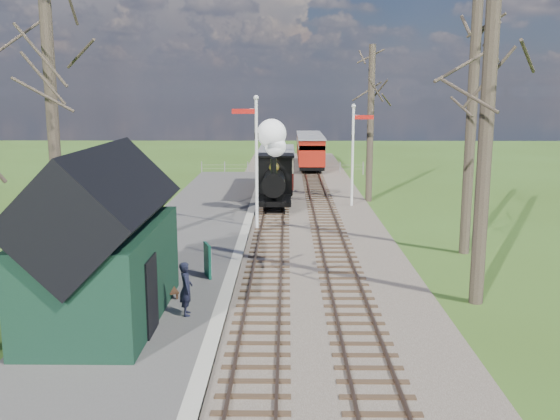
{
  "coord_description": "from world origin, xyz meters",
  "views": [
    {
      "loc": [
        0.72,
        -12.32,
        6.37
      ],
      "look_at": [
        0.41,
        12.75,
        1.6
      ],
      "focal_mm": 40.0,
      "sensor_mm": 36.0,
      "label": 1
    }
  ],
  "objects_px": {
    "semaphore_near": "(255,153)",
    "red_carriage_a": "(311,153)",
    "locomotive": "(274,170)",
    "bench": "(165,284)",
    "sign_board": "(208,260)",
    "station_shed": "(102,246)",
    "semaphore_far": "(354,147)",
    "coach": "(276,168)",
    "person": "(186,289)",
    "red_carriage_b": "(309,147)"
  },
  "relations": [
    {
      "from": "coach",
      "to": "sign_board",
      "type": "bearing_deg",
      "value": -95.89
    },
    {
      "from": "station_shed",
      "to": "coach",
      "type": "relative_size",
      "value": 0.82
    },
    {
      "from": "station_shed",
      "to": "coach",
      "type": "bearing_deg",
      "value": 79.5
    },
    {
      "from": "coach",
      "to": "station_shed",
      "type": "bearing_deg",
      "value": -100.5
    },
    {
      "from": "semaphore_near",
      "to": "bench",
      "type": "xyz_separation_m",
      "value": [
        -2.28,
        -9.93,
        -3.08
      ]
    },
    {
      "from": "semaphore_near",
      "to": "semaphore_far",
      "type": "relative_size",
      "value": 1.09
    },
    {
      "from": "coach",
      "to": "bench",
      "type": "relative_size",
      "value": 5.81
    },
    {
      "from": "red_carriage_a",
      "to": "red_carriage_b",
      "type": "relative_size",
      "value": 1.0
    },
    {
      "from": "station_shed",
      "to": "locomotive",
      "type": "bearing_deg",
      "value": 75.94
    },
    {
      "from": "semaphore_near",
      "to": "locomotive",
      "type": "bearing_deg",
      "value": 81.57
    },
    {
      "from": "locomotive",
      "to": "person",
      "type": "xyz_separation_m",
      "value": [
        -2.1,
        -16.8,
        -1.24
      ]
    },
    {
      "from": "locomotive",
      "to": "bench",
      "type": "relative_size",
      "value": 3.63
    },
    {
      "from": "station_shed",
      "to": "sign_board",
      "type": "bearing_deg",
      "value": 59.96
    },
    {
      "from": "red_carriage_a",
      "to": "bench",
      "type": "distance_m",
      "value": 32.25
    },
    {
      "from": "station_shed",
      "to": "coach",
      "type": "height_order",
      "value": "station_shed"
    },
    {
      "from": "bench",
      "to": "person",
      "type": "xyz_separation_m",
      "value": [
        0.94,
        -1.76,
        0.42
      ]
    },
    {
      "from": "red_carriage_a",
      "to": "red_carriage_b",
      "type": "bearing_deg",
      "value": 90.0
    },
    {
      "from": "station_shed",
      "to": "semaphore_far",
      "type": "relative_size",
      "value": 1.1
    },
    {
      "from": "red_carriage_b",
      "to": "sign_board",
      "type": "height_order",
      "value": "red_carriage_b"
    },
    {
      "from": "station_shed",
      "to": "locomotive",
      "type": "distance_m",
      "value": 17.64
    },
    {
      "from": "coach",
      "to": "red_carriage_b",
      "type": "bearing_deg",
      "value": 80.84
    },
    {
      "from": "sign_board",
      "to": "person",
      "type": "relative_size",
      "value": 0.75
    },
    {
      "from": "semaphore_near",
      "to": "red_carriage_b",
      "type": "height_order",
      "value": "semaphore_near"
    },
    {
      "from": "coach",
      "to": "red_carriage_b",
      "type": "distance_m",
      "value": 16.33
    },
    {
      "from": "coach",
      "to": "sign_board",
      "type": "xyz_separation_m",
      "value": [
        -1.98,
        -19.17,
        -0.84
      ]
    },
    {
      "from": "red_carriage_b",
      "to": "person",
      "type": "distance_m",
      "value": 39.28
    },
    {
      "from": "semaphore_near",
      "to": "red_carriage_a",
      "type": "bearing_deg",
      "value": 81.21
    },
    {
      "from": "sign_board",
      "to": "bench",
      "type": "bearing_deg",
      "value": -118.82
    },
    {
      "from": "semaphore_near",
      "to": "semaphore_far",
      "type": "xyz_separation_m",
      "value": [
        5.14,
        6.0,
        -0.27
      ]
    },
    {
      "from": "locomotive",
      "to": "sign_board",
      "type": "height_order",
      "value": "locomotive"
    },
    {
      "from": "station_shed",
      "to": "semaphore_near",
      "type": "bearing_deg",
      "value": 73.62
    },
    {
      "from": "red_carriage_a",
      "to": "bench",
      "type": "relative_size",
      "value": 3.99
    },
    {
      "from": "coach",
      "to": "red_carriage_b",
      "type": "relative_size",
      "value": 1.45
    },
    {
      "from": "semaphore_far",
      "to": "bench",
      "type": "height_order",
      "value": "semaphore_far"
    },
    {
      "from": "bench",
      "to": "person",
      "type": "height_order",
      "value": "person"
    },
    {
      "from": "semaphore_far",
      "to": "person",
      "type": "height_order",
      "value": "semaphore_far"
    },
    {
      "from": "semaphore_near",
      "to": "sign_board",
      "type": "relative_size",
      "value": 5.44
    },
    {
      "from": "sign_board",
      "to": "bench",
      "type": "distance_m",
      "value": 2.22
    },
    {
      "from": "locomotive",
      "to": "coach",
      "type": "xyz_separation_m",
      "value": [
        0.01,
        6.07,
        -0.59
      ]
    },
    {
      "from": "coach",
      "to": "sign_board",
      "type": "relative_size",
      "value": 6.73
    },
    {
      "from": "station_shed",
      "to": "red_carriage_a",
      "type": "distance_m",
      "value": 34.51
    },
    {
      "from": "bench",
      "to": "person",
      "type": "relative_size",
      "value": 0.87
    },
    {
      "from": "locomotive",
      "to": "bench",
      "type": "bearing_deg",
      "value": -101.4
    },
    {
      "from": "semaphore_far",
      "to": "station_shed",
      "type": "bearing_deg",
      "value": -115.72
    },
    {
      "from": "red_carriage_a",
      "to": "bench",
      "type": "bearing_deg",
      "value": -100.09
    },
    {
      "from": "coach",
      "to": "sign_board",
      "type": "distance_m",
      "value": 19.29
    },
    {
      "from": "red_carriage_a",
      "to": "semaphore_far",
      "type": "bearing_deg",
      "value": -83.59
    },
    {
      "from": "station_shed",
      "to": "semaphore_far",
      "type": "bearing_deg",
      "value": 64.28
    },
    {
      "from": "red_carriage_b",
      "to": "person",
      "type": "bearing_deg",
      "value": -96.89
    },
    {
      "from": "locomotive",
      "to": "sign_board",
      "type": "bearing_deg",
      "value": -98.54
    }
  ]
}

